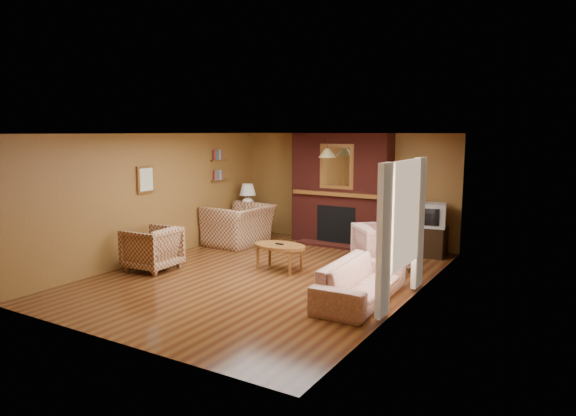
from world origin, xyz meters
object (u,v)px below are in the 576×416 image
Objects in this scene: fireplace at (341,190)px; floral_armchair at (382,247)px; plaid_loveseat at (239,225)px; table_lamp at (248,195)px; coffee_table at (279,247)px; side_table at (248,224)px; floral_sofa at (361,281)px; tv_stand at (431,242)px; crt_tv at (432,215)px; plaid_armchair at (152,248)px.

fireplace is 2.70× the size of floral_armchair.
fireplace is 2.32m from floral_armchair.
plaid_loveseat is 2.15× the size of table_lamp.
side_table is at bearing 135.98° from coffee_table.
fireplace is at bearing 27.36° from floral_sofa.
plaid_loveseat is at bearing -166.96° from tv_stand.
crt_tv is at bearing 107.33° from plaid_loveseat.
tv_stand is at bearing -62.49° from floral_armchair.
plaid_loveseat is 1.48× the size of floral_armchair.
floral_armchair is 1.45× the size of table_lamp.
plaid_armchair is 0.94× the size of floral_armchair.
fireplace is 4.09× the size of crt_tv.
floral_sofa is at bearing -94.70° from tv_stand.
tv_stand is 0.53m from crt_tv.
plaid_armchair is at bearing 0.03° from plaid_loveseat.
tv_stand is at bearing -5.15° from fireplace.
fireplace is 3.75× the size of side_table.
floral_armchair is at bearing 118.86° from plaid_armchair.
side_table is 1.09× the size of tv_stand.
tv_stand reaches higher than coffee_table.
floral_armchair is at bearing -15.65° from side_table.
side_table is at bearing 0.00° from table_lamp.
crt_tv is at bearing -92.01° from tv_stand.
crt_tv is (4.15, 0.34, -0.16)m from table_lamp.
plaid_armchair is 1.37× the size of table_lamp.
floral_sofa is at bearing -92.70° from crt_tv.
floral_sofa is 3.23m from crt_tv.
side_table reaches higher than tv_stand.
side_table is at bearing -165.71° from fireplace.
side_table is 1.09× the size of crt_tv.
floral_armchair reaches higher than floral_sofa.
fireplace is 2.35m from plaid_loveseat.
plaid_loveseat is at bearing 144.09° from coffee_table.
floral_sofa is at bearing 92.15° from plaid_armchair.
plaid_loveseat reaches higher than floral_armchair.
table_lamp is (-3.64, 1.02, 0.58)m from floral_armchair.
floral_sofa is (1.90, -3.37, -0.90)m from fireplace.
fireplace is 2.71m from coffee_table.
tv_stand is at bearing 90.00° from crt_tv.
floral_sofa is at bearing -35.34° from table_lamp.
fireplace is 3.93× the size of table_lamp.
side_table is (-2.14, 2.06, -0.10)m from coffee_table.
table_lamp is at bearing 52.62° from floral_sofa.
table_lamp is at bearing -175.26° from crt_tv.
table_lamp reaches higher than tv_stand.
floral_armchair is 1.83m from coffee_table.
table_lamp is 4.17m from crt_tv.
coffee_table is at bearing 116.18° from plaid_armchair.
plaid_armchair reaches higher than coffee_table.
floral_sofa is (3.85, 0.32, -0.10)m from plaid_armchair.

